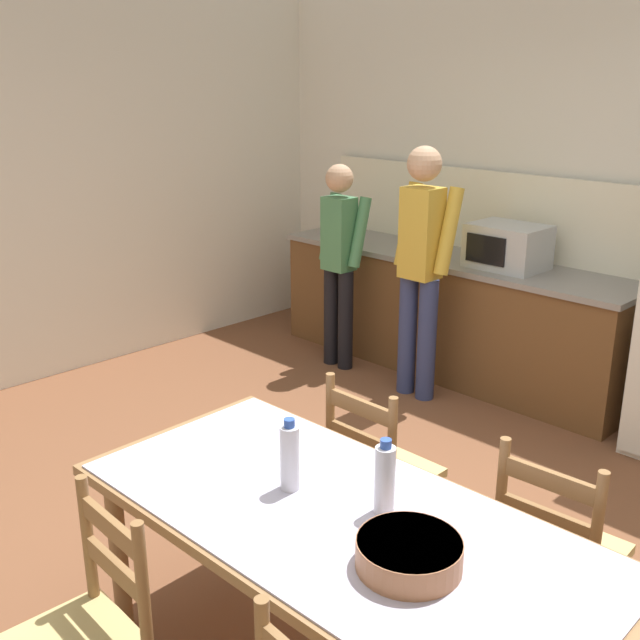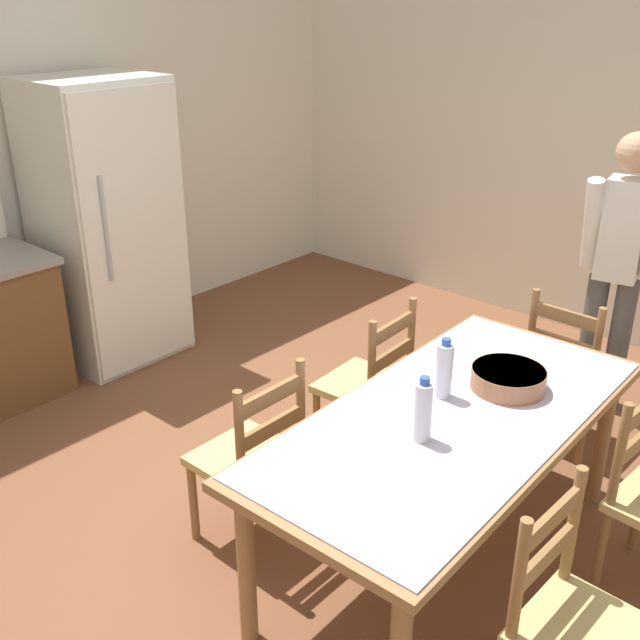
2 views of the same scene
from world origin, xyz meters
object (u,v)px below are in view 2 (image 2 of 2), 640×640
Objects in this scene: person_by_table at (618,261)px; chair_side_far_left at (252,459)px; dining_table at (452,430)px; serving_bowl at (508,378)px; bottle_near_centre at (423,411)px; chair_head_end at (569,371)px; chair_side_near_left at (575,627)px; chair_side_far_right at (369,385)px; refrigerator at (106,224)px; bottle_off_centre at (444,370)px.

chair_side_far_left is at bearing -27.18° from person_by_table.
serving_bowl is at bearing -9.81° from dining_table.
serving_bowl is (0.34, -0.06, 0.13)m from dining_table.
bottle_near_centre is at bearing -8.81° from person_by_table.
chair_side_near_left is at bearing 117.08° from chair_head_end.
chair_side_far_left reaches higher than dining_table.
bottle_near_centre is at bearing 106.11° from chair_side_far_left.
person_by_table reaches higher than bottle_near_centre.
chair_side_far_right is (0.08, 0.81, -0.37)m from serving_bowl.
chair_side_near_left reaches higher than dining_table.
serving_bowl is 0.35× the size of chair_side_far_right.
chair_side_far_left is 2.40m from person_by_table.
refrigerator is 2.74m from bottle_off_centre.
bottle_off_centre is 1.10m from chair_side_near_left.
person_by_table is at bearing 163.50° from chair_side_far_left.
person_by_table is at bearing -61.38° from refrigerator.
chair_head_end is at bearing 1.57° from bottle_near_centre.
chair_side_far_left is (-0.55, 0.61, -0.44)m from bottle_off_centre.
chair_head_end reaches higher than serving_bowl.
chair_head_end is 1.84m from chair_side_far_left.
chair_side_far_left is (-0.79, 0.79, -0.37)m from serving_bowl.
chair_side_far_left is at bearing -2.10° from chair_side_far_right.
chair_side_near_left is at bearing -120.23° from bottle_off_centre.
chair_side_near_left is (-0.50, -0.87, -0.44)m from bottle_off_centre.
dining_table is 2.14× the size of chair_side_far_left.
dining_table is at bearing -8.75° from person_by_table.
refrigerator is 3.01m from chair_head_end.
chair_side_near_left is (-0.83, -1.50, 0.00)m from chair_side_far_right.
chair_side_near_left is 2.41m from person_by_table.
chair_side_far_left is at bearing 131.63° from bottle_off_centre.
chair_side_near_left is (-0.17, -0.75, -0.44)m from bottle_near_centre.
bottle_off_centre is at bearing 59.62° from chair_side_far_right.
refrigerator is 0.95× the size of dining_table.
chair_side_far_right is (-0.84, 0.72, 0.00)m from chair_head_end.
chair_side_near_left is (-1.67, -0.79, 0.00)m from chair_head_end.
person_by_table is at bearing -85.42° from chair_head_end.
chair_side_far_left is at bearing 93.57° from chair_side_near_left.
dining_table is at bearing 57.51° from chair_side_far_right.
chair_side_near_left is at bearing 9.45° from person_by_table.
chair_side_far_right is 0.55× the size of person_by_table.
refrigerator is at bearing 86.02° from bottle_off_centre.
chair_head_end is (1.49, 0.04, -0.44)m from bottle_near_centre.
person_by_table reaches higher than chair_head_end.
bottle_near_centre is 0.30× the size of chair_side_far_right.
bottle_near_centre is 0.59m from serving_bowl.
bottle_near_centre is at bearing 79.05° from chair_side_near_left.
chair_head_end is at bearing -70.96° from refrigerator.
chair_side_far_right is at bearing -86.40° from refrigerator.
refrigerator is 6.86× the size of bottle_off_centre.
person_by_table reaches higher than chair_side_near_left.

